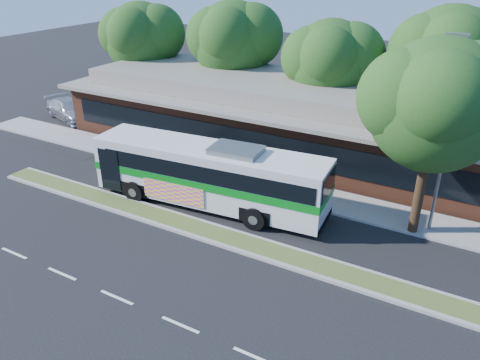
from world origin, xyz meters
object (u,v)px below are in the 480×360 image
Objects in this scene: sidewalk_tree at (447,103)px; transit_bus at (210,171)px; lamp_post at (447,133)px; sedan at (70,109)px.

transit_bus is at bearing -166.30° from sidewalk_tree.
lamp_post reaches higher than sidewalk_tree.
lamp_post is 1.00× the size of sidewalk_tree.
sedan is 28.43m from sidewalk_tree.
lamp_post is 1.54m from sidewalk_tree.
sidewalk_tree reaches higher than transit_bus.
sidewalk_tree is at bearing -80.18° from sedan.
lamp_post reaches higher than sedan.
lamp_post is 28.32m from sedan.
sedan is at bearing 171.76° from sidewalk_tree.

